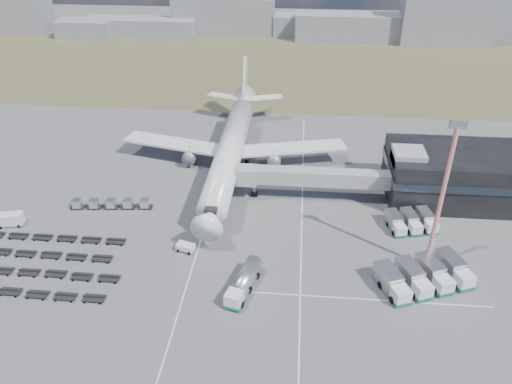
{
  "coord_description": "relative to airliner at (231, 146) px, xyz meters",
  "views": [
    {
      "loc": [
        14.36,
        -66.05,
        53.74
      ],
      "look_at": [
        6.98,
        15.54,
        4.0
      ],
      "focal_mm": 35.0,
      "sensor_mm": 36.0,
      "label": 1
    }
  ],
  "objects": [
    {
      "name": "service_trucks_near",
      "position": [
        35.25,
        -35.97,
        -3.61
      ],
      "size": [
        15.8,
        12.39,
        3.09
      ],
      "rotation": [
        0.0,
        0.0,
        0.39
      ],
      "color": "white",
      "rests_on": "ground"
    },
    {
      "name": "floodlight_mast",
      "position": [
        36.77,
        -31.62,
        7.89
      ],
      "size": [
        2.45,
        2.03,
        26.3
      ],
      "rotation": [
        0.0,
        0.0,
        -0.02
      ],
      "color": "red",
      "rests_on": "ground"
    },
    {
      "name": "terminal",
      "position": [
        47.77,
        -8.41,
        -0.04
      ],
      "size": [
        30.4,
        16.4,
        11.0
      ],
      "color": "black",
      "rests_on": "ground"
    },
    {
      "name": "jet_bridge",
      "position": [
        15.9,
        -11.95,
        -0.24
      ],
      "size": [
        30.3,
        3.8,
        7.05
      ],
      "color": "#939399",
      "rests_on": "ground"
    },
    {
      "name": "grass_strip",
      "position": [
        0.0,
        77.62,
        -5.29
      ],
      "size": [
        420.0,
        90.0,
        0.01
      ],
      "primitive_type": "cube",
      "color": "brown",
      "rests_on": "ground"
    },
    {
      "name": "uld_row",
      "position": [
        -21.4,
        -18.95,
        -4.24
      ],
      "size": [
        16.05,
        3.18,
        1.75
      ],
      "rotation": [
        0.0,
        0.0,
        0.1
      ],
      "color": "black",
      "rests_on": "ground"
    },
    {
      "name": "ground",
      "position": [
        0.0,
        -32.38,
        -5.29
      ],
      "size": [
        420.0,
        420.0,
        0.0
      ],
      "primitive_type": "plane",
      "color": "#565659",
      "rests_on": "ground"
    },
    {
      "name": "catering_truck",
      "position": [
        0.04,
        -5.11,
        -3.94
      ],
      "size": [
        2.4,
        5.76,
        2.64
      ],
      "rotation": [
        0.0,
        0.0,
        -0.01
      ],
      "color": "white",
      "rests_on": "ground"
    },
    {
      "name": "fuel_tanker",
      "position": [
        7.12,
        -40.0,
        -3.66
      ],
      "size": [
        5.1,
        10.42,
        3.27
      ],
      "rotation": [
        0.0,
        0.0,
        -0.26
      ],
      "color": "white",
      "rests_on": "ground"
    },
    {
      "name": "skyline",
      "position": [
        20.68,
        117.6,
        2.99
      ],
      "size": [
        303.09,
        27.13,
        24.98
      ],
      "color": "gray",
      "rests_on": "ground"
    },
    {
      "name": "airliner",
      "position": [
        0.0,
        0.0,
        0.0
      ],
      "size": [
        51.59,
        64.53,
        17.62
      ],
      "color": "white",
      "rests_on": "ground"
    },
    {
      "name": "service_trucks_far",
      "position": [
        36.06,
        -20.36,
        -3.93
      ],
      "size": [
        9.42,
        7.92,
        2.5
      ],
      "rotation": [
        0.0,
        0.0,
        0.23
      ],
      "color": "white",
      "rests_on": "ground"
    },
    {
      "name": "utility_van",
      "position": [
        -38.1,
        -26.31,
        -4.05
      ],
      "size": [
        5.06,
        3.09,
        2.48
      ],
      "primitive_type": "cube",
      "rotation": [
        0.0,
        0.0,
        0.22
      ],
      "color": "white",
      "rests_on": "ground"
    },
    {
      "name": "pushback_tug",
      "position": [
        -4.0,
        -30.98,
        -4.59
      ],
      "size": [
        3.41,
        2.48,
        1.4
      ],
      "primitive_type": "cube",
      "rotation": [
        0.0,
        0.0,
        -0.27
      ],
      "color": "white",
      "rests_on": "ground"
    },
    {
      "name": "baggage_dollies",
      "position": [
        -28.89,
        -37.3,
        -4.89
      ],
      "size": [
        31.64,
        16.19,
        0.81
      ],
      "rotation": [
        0.0,
        0.0,
        -0.01
      ],
      "color": "black",
      "rests_on": "ground"
    },
    {
      "name": "lane_markings",
      "position": [
        9.77,
        -29.38,
        -5.29
      ],
      "size": [
        47.12,
        110.0,
        0.01
      ],
      "color": "silver",
      "rests_on": "ground"
    }
  ]
}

